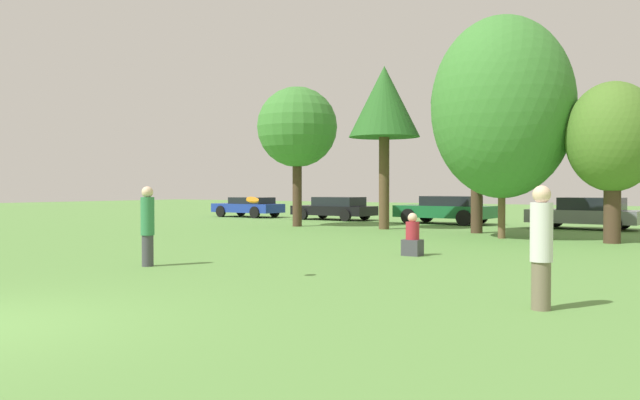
% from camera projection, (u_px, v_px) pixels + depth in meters
% --- Properties ---
extents(person_thrower, '(0.29, 0.29, 1.71)m').
position_uv_depth(person_thrower, '(148.00, 225.00, 13.81)').
color(person_thrower, '#3F3F47').
rests_on(person_thrower, ground).
extents(person_catcher, '(0.31, 0.31, 1.72)m').
position_uv_depth(person_catcher, '(541.00, 246.00, 8.89)').
color(person_catcher, '#726651').
rests_on(person_catcher, ground).
extents(frisbee, '(0.24, 0.23, 0.14)m').
position_uv_depth(frisbee, '(253.00, 200.00, 11.82)').
color(frisbee, orange).
extents(bystander_sitting, '(0.45, 0.37, 1.06)m').
position_uv_depth(bystander_sitting, '(412.00, 238.00, 15.97)').
color(bystander_sitting, '#3F3F47').
rests_on(bystander_sitting, ground).
extents(tree_0, '(3.47, 3.47, 6.03)m').
position_uv_depth(tree_0, '(297.00, 128.00, 27.92)').
color(tree_0, '#473323').
rests_on(tree_0, ground).
extents(tree_1, '(2.87, 2.87, 6.58)m').
position_uv_depth(tree_1, '(384.00, 104.00, 26.01)').
color(tree_1, brown).
rests_on(tree_1, ground).
extents(tree_2, '(3.39, 3.39, 6.54)m').
position_uv_depth(tree_2, '(477.00, 103.00, 23.78)').
color(tree_2, '#473323').
rests_on(tree_2, ground).
extents(tree_3, '(4.65, 4.65, 7.34)m').
position_uv_depth(tree_3, '(502.00, 107.00, 21.31)').
color(tree_3, brown).
rests_on(tree_3, ground).
extents(tree_4, '(2.73, 2.73, 4.88)m').
position_uv_depth(tree_4, '(613.00, 138.00, 19.45)').
color(tree_4, '#473323').
rests_on(tree_4, ground).
extents(parked_car_blue, '(4.21, 1.93, 1.13)m').
position_uv_depth(parked_car_blue, '(249.00, 206.00, 36.69)').
color(parked_car_blue, '#1E389E').
rests_on(parked_car_blue, ground).
extents(parked_car_black, '(4.37, 2.09, 1.19)m').
position_uv_depth(parked_car_black, '(335.00, 208.00, 33.50)').
color(parked_car_black, black).
rests_on(parked_car_black, ground).
extents(parked_car_green, '(4.47, 2.14, 1.29)m').
position_uv_depth(parked_car_green, '(446.00, 209.00, 29.79)').
color(parked_car_green, '#196633').
rests_on(parked_car_green, ground).
extents(parked_car_grey, '(4.31, 2.02, 1.28)m').
position_uv_depth(parked_car_grey, '(586.00, 213.00, 26.05)').
color(parked_car_grey, slate).
rests_on(parked_car_grey, ground).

